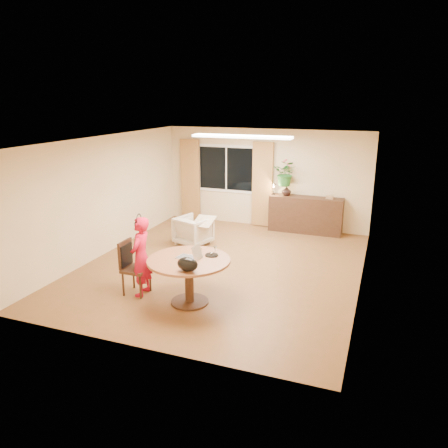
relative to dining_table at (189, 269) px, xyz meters
The scene contains 24 objects.
floor 1.84m from the dining_table, 92.05° to the left, with size 6.50×6.50×0.00m, color brown.
ceiling 2.63m from the dining_table, 92.05° to the left, with size 6.50×6.50×0.00m, color white.
wall_back 5.03m from the dining_table, 90.71° to the left, with size 5.50×5.50×0.00m, color #D0B087.
wall_left 3.37m from the dining_table, 148.37° to the left, with size 6.50×6.50×0.00m, color #D0B087.
wall_right 3.27m from the dining_table, 32.80° to the left, with size 6.50×6.50×0.00m, color #D0B087.
window 5.17m from the dining_table, 103.17° to the left, with size 1.70×0.03×1.30m.
curtain_left 5.39m from the dining_table, 114.35° to the left, with size 0.55×0.08×2.25m, color #946030.
curtain_right 4.92m from the dining_table, 91.31° to the left, with size 0.55×0.08×2.25m, color #946030.
ceiling_panel 3.52m from the dining_table, 91.21° to the left, with size 2.20×0.35×0.05m, color white.
dining_table is the anchor object (origin of this frame).
dining_chair 1.05m from the dining_table, behind, with size 0.47×0.43×0.97m, color #321B10, non-canonical shape.
child 0.93m from the dining_table, behind, with size 0.34×0.52×1.43m, color red.
laptop 0.30m from the dining_table, 127.38° to the left, with size 0.39×0.26×0.26m, color #B7B7BC, non-canonical shape.
tumbler 0.37m from the dining_table, 75.66° to the left, with size 0.07×0.07×0.10m, color white, non-canonical shape.
wine_glass 0.52m from the dining_table, 32.40° to the left, with size 0.07×0.07×0.20m, color white, non-canonical shape.
pot_lid 0.45m from the dining_table, 45.06° to the left, with size 0.22×0.22×0.04m, color white, non-canonical shape.
handbag 0.59m from the dining_table, 66.87° to the right, with size 0.34×0.20×0.23m, color black, non-canonical shape.
armchair 3.09m from the dining_table, 113.06° to the left, with size 0.73×0.75×0.68m, color beige.
throw 2.91m from the dining_table, 108.14° to the left, with size 0.45×0.55×0.03m, color beige, non-canonical shape.
sideboard 4.87m from the dining_table, 76.94° to the left, with size 1.86×0.46×0.93m, color #321B10.
vase 4.80m from the dining_table, 83.10° to the left, with size 0.24×0.24×0.25m, color black.
bouquet 4.85m from the dining_table, 83.50° to the left, with size 0.59×0.51×0.66m, color #2A6124.
book_stack 5.04m from the dining_table, 70.52° to the left, with size 0.19×0.14×0.08m, color #876244, non-canonical shape.
desk_lamp 4.72m from the dining_table, 86.97° to the left, with size 0.13×0.13×0.31m, color black, non-canonical shape.
Camera 1 is at (3.00, -7.90, 3.40)m, focal length 35.00 mm.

